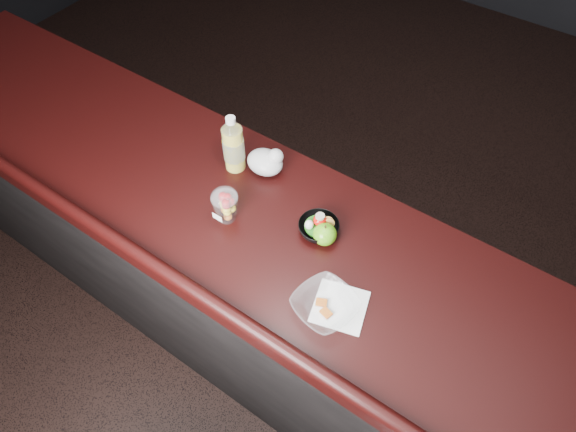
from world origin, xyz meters
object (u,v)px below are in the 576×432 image
(lemonade_bottle, at_px, (234,147))
(green_apple, at_px, (325,234))
(snack_bowl, at_px, (318,227))
(takeout_bowl, at_px, (325,305))
(fruit_cup, at_px, (225,205))

(lemonade_bottle, relative_size, green_apple, 2.86)
(green_apple, bearing_deg, snack_bowl, 151.03)
(lemonade_bottle, height_order, takeout_bowl, lemonade_bottle)
(lemonade_bottle, relative_size, snack_bowl, 1.30)
(lemonade_bottle, xyz_separation_m, fruit_cup, (0.13, -0.21, -0.03))
(fruit_cup, xyz_separation_m, green_apple, (0.34, 0.11, -0.03))
(green_apple, bearing_deg, takeout_bowl, -57.63)
(snack_bowl, height_order, takeout_bowl, snack_bowl)
(lemonade_bottle, height_order, snack_bowl, lemonade_bottle)
(lemonade_bottle, height_order, fruit_cup, lemonade_bottle)
(green_apple, distance_m, snack_bowl, 0.04)
(lemonade_bottle, bearing_deg, green_apple, -12.68)
(takeout_bowl, bearing_deg, lemonade_bottle, 151.84)
(fruit_cup, height_order, snack_bowl, fruit_cup)
(snack_bowl, bearing_deg, fruit_cup, -156.75)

